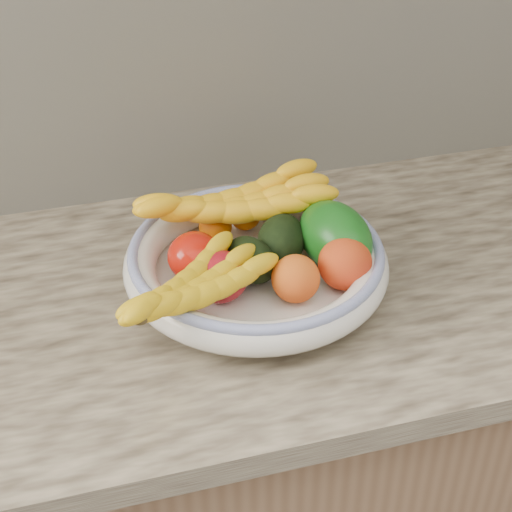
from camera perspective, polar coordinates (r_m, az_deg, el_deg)
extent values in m
cube|color=brown|center=(1.53, -0.21, -16.08)|extent=(2.40, 0.62, 0.86)
cube|color=tan|center=(1.21, -0.26, -2.58)|extent=(2.44, 0.66, 0.04)
cube|color=beige|center=(1.34, -3.90, 14.54)|extent=(2.40, 0.02, 0.50)
cylinder|color=silver|center=(1.18, 0.00, -2.07)|extent=(0.13, 0.13, 0.02)
cylinder|color=silver|center=(1.17, 0.00, -1.53)|extent=(0.32, 0.32, 0.01)
torus|color=silver|center=(1.15, 0.00, -0.49)|extent=(0.39, 0.39, 0.05)
torus|color=#38499F|center=(1.14, 0.00, 0.41)|extent=(0.37, 0.37, 0.02)
ellipsoid|color=orange|center=(1.23, -2.97, 2.17)|extent=(0.06, 0.06, 0.05)
ellipsoid|color=orange|center=(1.25, -0.80, 2.93)|extent=(0.06, 0.06, 0.05)
ellipsoid|color=red|center=(1.15, -4.48, -0.04)|extent=(0.10, 0.10, 0.07)
ellipsoid|color=#A40F1A|center=(1.10, -2.67, -1.51)|extent=(0.08, 0.08, 0.07)
ellipsoid|color=black|center=(1.13, -0.38, -0.28)|extent=(0.09, 0.11, 0.06)
ellipsoid|color=black|center=(1.17, 1.85, 1.13)|extent=(0.11, 0.12, 0.07)
ellipsoid|color=#0F5010|center=(1.17, 5.78, 1.40)|extent=(0.15, 0.16, 0.12)
ellipsoid|color=orange|center=(1.09, 2.90, -1.65)|extent=(0.07, 0.07, 0.07)
ellipsoid|color=orange|center=(1.12, 6.49, -0.54)|extent=(0.09, 0.09, 0.08)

